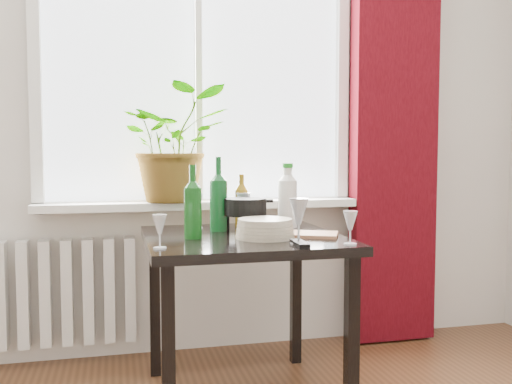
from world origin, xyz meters
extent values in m
cube|color=white|center=(0.00, 2.22, 1.60)|extent=(1.72, 0.08, 1.62)
cube|color=white|center=(0.00, 2.15, 0.82)|extent=(1.72, 0.20, 0.04)
cube|color=#39050B|center=(1.12, 2.12, 1.30)|extent=(0.50, 0.12, 2.56)
cube|color=silver|center=(-0.75, 2.18, 0.38)|extent=(0.80, 0.10, 0.55)
cube|color=black|center=(0.10, 1.55, 0.72)|extent=(0.85, 0.85, 0.04)
cube|color=black|center=(-0.27, 1.19, 0.35)|extent=(0.05, 0.05, 0.70)
cube|color=black|center=(-0.27, 1.92, 0.35)|extent=(0.05, 0.05, 0.70)
cube|color=black|center=(0.46, 1.19, 0.35)|extent=(0.05, 0.05, 0.70)
cube|color=black|center=(0.46, 1.92, 0.35)|extent=(0.05, 0.05, 0.70)
imported|color=#1B661C|center=(-0.14, 2.13, 1.15)|extent=(0.60, 0.53, 0.61)
cylinder|color=beige|center=(0.17, 1.44, 0.78)|extent=(0.28, 0.28, 0.08)
cube|color=black|center=(0.26, 1.23, 0.75)|extent=(0.05, 0.15, 0.02)
cube|color=#AA714C|center=(0.37, 1.46, 0.75)|extent=(0.31, 0.26, 0.01)
camera|label=1|loc=(-0.44, -0.89, 1.11)|focal=40.00mm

